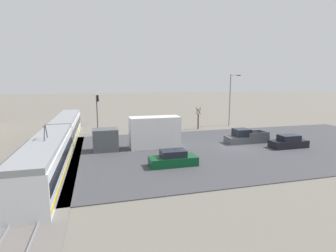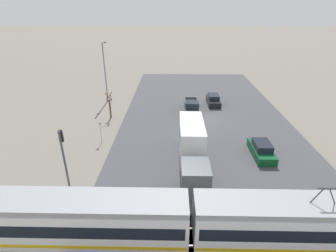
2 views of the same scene
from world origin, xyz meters
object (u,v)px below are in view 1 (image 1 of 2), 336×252
object	(u,v)px
pickup_truck	(246,137)
street_tree	(198,119)
sedan_car_0	(173,159)
sedan_car_1	(289,142)
light_rail_tram	(60,139)
street_lamp_near_crossing	(231,97)
no_parking_sign	(158,122)
box_truck	(143,134)
traffic_light_pole	(97,109)

from	to	relation	value
pickup_truck	street_tree	size ratio (longest dim) A/B	1.49
sedan_car_0	pickup_truck	bearing A→B (deg)	-60.96
sedan_car_1	light_rail_tram	bearing A→B (deg)	79.06
street_lamp_near_crossing	no_parking_sign	world-z (taller)	street_lamp_near_crossing
sedan_car_0	street_tree	xyz separation A→B (m)	(17.77, -9.63, 1.00)
light_rail_tram	no_parking_sign	distance (m)	16.37
light_rail_tram	box_truck	world-z (taller)	light_rail_tram
traffic_light_pole	street_tree	distance (m)	16.36
traffic_light_pole	no_parking_sign	xyz separation A→B (m)	(-0.19, -9.23, -2.29)
box_truck	street_tree	size ratio (longest dim) A/B	2.72
sedan_car_0	no_parking_sign	xyz separation A→B (m)	(17.28, -2.65, 0.80)
sedan_car_1	traffic_light_pole	distance (m)	26.44
sedan_car_1	pickup_truck	bearing A→B (deg)	44.46
sedan_car_1	street_tree	world-z (taller)	street_tree
box_truck	street_tree	bearing A→B (deg)	-46.80
light_rail_tram	no_parking_sign	bearing A→B (deg)	-55.20
sedan_car_1	no_parking_sign	size ratio (longest dim) A/B	1.80
sedan_car_0	street_tree	bearing A→B (deg)	-28.46
light_rail_tram	traffic_light_pole	bearing A→B (deg)	-23.85
pickup_truck	sedan_car_0	world-z (taller)	pickup_truck
street_lamp_near_crossing	pickup_truck	bearing A→B (deg)	159.57
light_rail_tram	sedan_car_0	world-z (taller)	light_rail_tram
traffic_light_pole	no_parking_sign	distance (m)	9.51
box_truck	street_lamp_near_crossing	xyz separation A→B (m)	(12.50, -18.20, 3.44)
box_truck	sedan_car_1	distance (m)	17.39
pickup_truck	street_tree	distance (m)	11.49
box_truck	street_tree	xyz separation A→B (m)	(10.49, -11.17, -0.09)
sedan_car_1	no_parking_sign	distance (m)	19.14
light_rail_tram	no_parking_sign	xyz separation A→B (m)	(9.34, -13.45, -0.12)
traffic_light_pole	street_tree	size ratio (longest dim) A/B	1.59
sedan_car_0	traffic_light_pole	bearing A→B (deg)	20.65
box_truck	sedan_car_0	bearing A→B (deg)	-168.07
light_rail_tram	sedan_car_0	size ratio (longest dim) A/B	7.06
sedan_car_1	street_tree	xyz separation A→B (m)	(14.87, 5.62, 0.98)
sedan_car_0	street_tree	distance (m)	20.24
light_rail_tram	traffic_light_pole	size ratio (longest dim) A/B	5.37
pickup_truck	traffic_light_pole	world-z (taller)	traffic_light_pole
light_rail_tram	street_tree	bearing A→B (deg)	-64.30
pickup_truck	no_parking_sign	xyz separation A→B (m)	(10.77, 9.07, 0.72)
light_rail_tram	sedan_car_1	bearing A→B (deg)	-100.94
box_truck	traffic_light_pole	xyz separation A→B (m)	(10.19, 5.05, 2.00)
light_rail_tram	traffic_light_pole	xyz separation A→B (m)	(9.53, -4.22, 2.17)
street_lamp_near_crossing	no_parking_sign	distance (m)	14.72
box_truck	sedan_car_1	world-z (taller)	box_truck
sedan_car_0	sedan_car_1	size ratio (longest dim) A/B	1.01
pickup_truck	street_tree	world-z (taller)	street_tree
light_rail_tram	sedan_car_0	distance (m)	13.43
street_lamp_near_crossing	traffic_light_pole	bearing A→B (deg)	95.67
no_parking_sign	traffic_light_pole	bearing A→B (deg)	88.81
pickup_truck	street_lamp_near_crossing	size ratio (longest dim) A/B	0.60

